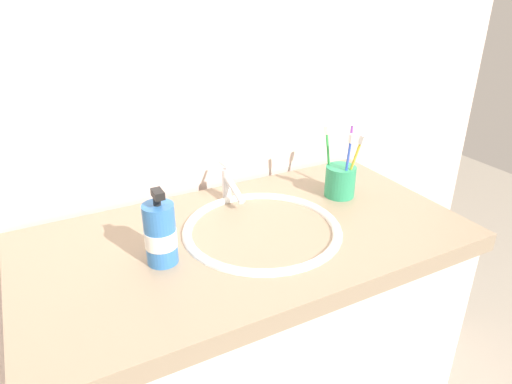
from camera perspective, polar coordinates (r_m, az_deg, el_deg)
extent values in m
cube|color=beige|center=(1.28, -7.88, 13.19)|extent=(2.26, 0.04, 2.40)
cube|color=silver|center=(1.41, -0.86, -22.01)|extent=(1.02, 0.53, 0.86)
cube|color=gray|center=(1.12, -1.01, -6.25)|extent=(1.06, 0.56, 0.05)
ellipsoid|color=white|center=(1.15, 0.71, -6.63)|extent=(0.34, 0.34, 0.09)
torus|color=white|center=(1.12, 0.72, -4.73)|extent=(0.39, 0.39, 0.02)
cylinder|color=#595B60|center=(1.17, 0.70, -8.29)|extent=(0.03, 0.03, 0.01)
cylinder|color=silver|center=(1.27, -3.67, 1.05)|extent=(0.02, 0.02, 0.09)
cylinder|color=silver|center=(1.23, -2.74, 0.43)|extent=(0.02, 0.10, 0.05)
cylinder|color=silver|center=(1.26, -4.01, 3.39)|extent=(0.01, 0.05, 0.01)
cylinder|color=#2D9966|center=(1.30, 10.43, 1.33)|extent=(0.08, 0.08, 0.09)
cylinder|color=purple|center=(1.31, 11.43, 4.31)|extent=(0.04, 0.04, 0.19)
cube|color=white|center=(1.30, 11.96, 8.59)|extent=(0.02, 0.02, 0.03)
cylinder|color=blue|center=(1.26, 11.20, 2.90)|extent=(0.01, 0.02, 0.17)
cube|color=white|center=(1.22, 11.76, 6.53)|extent=(0.01, 0.01, 0.02)
cylinder|color=green|center=(1.29, 9.04, 3.78)|extent=(0.02, 0.03, 0.18)
cube|color=white|center=(1.26, 8.78, 7.61)|extent=(0.02, 0.02, 0.03)
cylinder|color=yellow|center=(1.27, 11.77, 2.93)|extent=(0.02, 0.05, 0.17)
cube|color=white|center=(1.23, 13.00, 6.35)|extent=(0.01, 0.02, 0.03)
cylinder|color=#3372BF|center=(0.99, -11.81, -5.14)|extent=(0.07, 0.07, 0.14)
cylinder|color=black|center=(0.96, -12.23, -1.05)|extent=(0.02, 0.02, 0.02)
cube|color=black|center=(0.94, -12.13, -0.25)|extent=(0.02, 0.04, 0.02)
cylinder|color=white|center=(1.00, -11.76, -5.60)|extent=(0.07, 0.07, 0.04)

